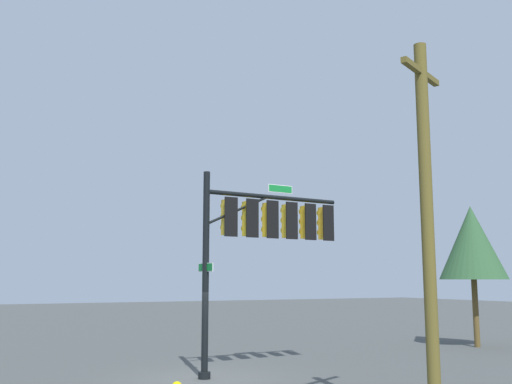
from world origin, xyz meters
name	(u,v)px	position (x,y,z in m)	size (l,w,h in m)	color
ground_plane	(204,379)	(0.00, 0.00, 0.00)	(120.00, 120.00, 0.00)	#444745
signal_pole_assembly	(266,229)	(2.16, 0.19, 4.50)	(5.11, 1.14, 6.14)	black
utility_pole	(427,221)	(1.57, -7.70, 4.02)	(1.67, 0.89, 7.71)	brown
tree_near	(472,243)	(13.58, 2.26, 4.48)	(2.91, 2.91, 6.11)	brown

